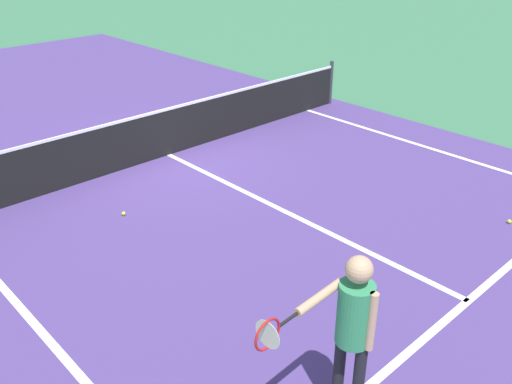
{
  "coord_description": "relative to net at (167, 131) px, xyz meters",
  "views": [
    {
      "loc": [
        -5.7,
        -8.64,
        4.29
      ],
      "look_at": [
        -1.22,
        -3.86,
        1.0
      ],
      "focal_mm": 38.91,
      "sensor_mm": 36.0,
      "label": 1
    }
  ],
  "objects": [
    {
      "name": "line_center_service",
      "position": [
        0.0,
        -3.2,
        -0.49
      ],
      "size": [
        0.1,
        6.4,
        0.01
      ],
      "primitive_type": "cube",
      "color": "white",
      "rests_on": "ground_plane"
    },
    {
      "name": "tennis_ball_near_net",
      "position": [
        -1.97,
        -1.57,
        -0.46
      ],
      "size": [
        0.07,
        0.07,
        0.07
      ],
      "primitive_type": "sphere",
      "color": "#CCE033",
      "rests_on": "ground_plane"
    },
    {
      "name": "net",
      "position": [
        0.0,
        0.0,
        0.0
      ],
      "size": [
        9.97,
        0.09,
        1.07
      ],
      "color": "#33383D",
      "rests_on": "ground_plane"
    },
    {
      "name": "court_surface_inbounds",
      "position": [
        0.0,
        0.0,
        -0.49
      ],
      "size": [
        10.62,
        24.4,
        0.0
      ],
      "primitive_type": "cube",
      "color": "#4C387A",
      "rests_on": "ground_plane"
    },
    {
      "name": "ground_plane",
      "position": [
        0.0,
        0.0,
        -0.49
      ],
      "size": [
        60.0,
        60.0,
        0.0
      ],
      "primitive_type": "plane",
      "color": "#38724C"
    },
    {
      "name": "tennis_ball_mid_court",
      "position": [
        2.27,
        -5.87,
        -0.46
      ],
      "size": [
        0.07,
        0.07,
        0.07
      ],
      "primitive_type": "sphere",
      "color": "#CCE033",
      "rests_on": "ground_plane"
    },
    {
      "name": "line_service_near",
      "position": [
        0.0,
        -6.4,
        -0.49
      ],
      "size": [
        8.22,
        0.1,
        0.01
      ],
      "primitive_type": "cube",
      "color": "white",
      "rests_on": "ground_plane"
    },
    {
      "name": "player_near",
      "position": [
        -2.47,
        -6.42,
        0.61
      ],
      "size": [
        1.25,
        0.46,
        1.76
      ],
      "color": "black",
      "rests_on": "ground_plane"
    }
  ]
}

